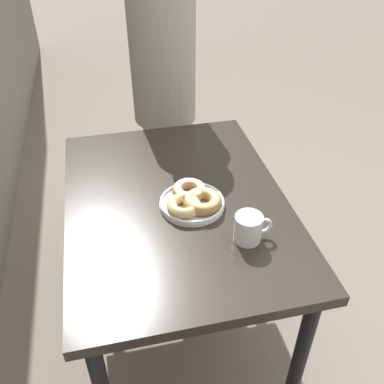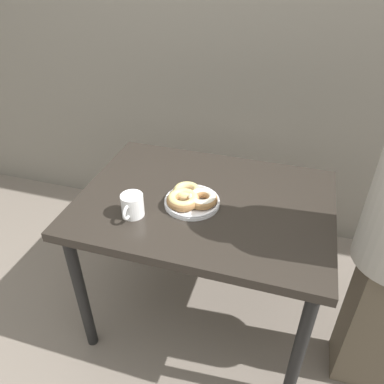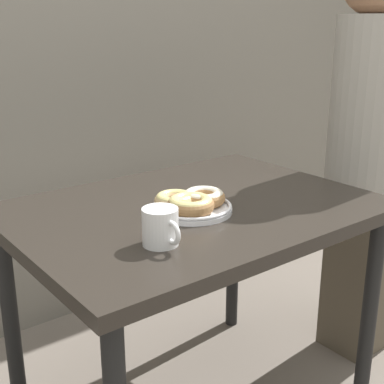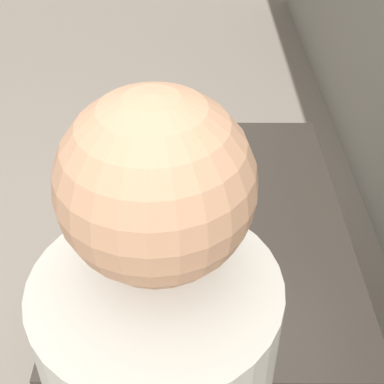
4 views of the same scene
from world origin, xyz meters
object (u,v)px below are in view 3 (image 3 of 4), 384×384
at_px(donut_plate, 191,203).
at_px(person_figure, 371,155).
at_px(coffee_mug, 161,227).
at_px(dining_table, 193,231).

xyz_separation_m(donut_plate, person_figure, (0.80, -0.04, 0.03)).
relative_size(donut_plate, person_figure, 0.16).
height_order(donut_plate, coffee_mug, coffee_mug).
bearing_deg(dining_table, person_figure, -6.69).
relative_size(coffee_mug, person_figure, 0.08).
height_order(coffee_mug, person_figure, person_figure).
distance_m(dining_table, donut_plate, 0.13).
xyz_separation_m(coffee_mug, person_figure, (0.99, 0.10, 0.01)).
xyz_separation_m(dining_table, person_figure, (0.75, -0.09, 0.14)).
distance_m(donut_plate, person_figure, 0.80).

